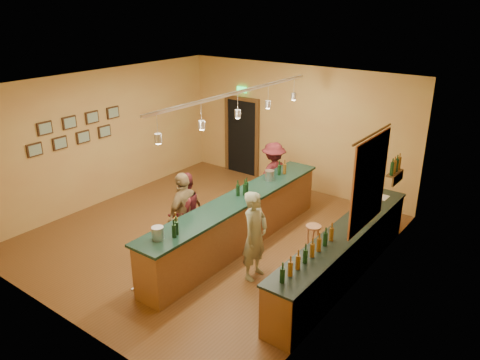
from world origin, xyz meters
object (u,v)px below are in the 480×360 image
Objects in this scene: bartender at (255,236)px; bar_stool at (313,233)px; tasting_bar at (238,219)px; customer_b at (185,213)px; back_counter at (343,254)px; customer_a at (184,212)px; customer_c at (273,174)px.

bar_stool is at bearing -22.06° from bartender.
tasting_bar is 1.08m from customer_b.
back_counter is 3.07m from customer_b.
customer_b is at bearing -161.18° from back_counter.
tasting_bar is at bearing 49.39° from bartender.
bartender is 1.02× the size of customer_a.
bartender is 1.05× the size of customer_c.
bar_stool is at bearing 75.12° from customer_c.
customer_b reaches higher than bar_stool.
back_counter is 3.12m from customer_a.
customer_a reaches higher than bar_stool.
bartender reaches higher than bar_stool.
customer_b is 2.53m from bar_stool.
back_counter is at bearing -27.73° from bar_stool.
back_counter is 0.93m from bar_stool.
tasting_bar is 1.18m from bartender.
customer_a is (-1.68, -0.02, -0.02)m from bartender.
customer_a is at bearing 87.91° from bartender.
customer_c reaches higher than bar_stool.
back_counter is at bearing 78.03° from customer_c.
customer_b is 2.94m from customer_c.
customer_a reaches higher than tasting_bar.
customer_b is (-0.69, -0.80, 0.23)m from tasting_bar.
customer_c is (0.22, 2.87, -0.03)m from customer_a.
bartender is 1.60m from customer_b.
bartender reaches higher than customer_a.
bar_stool is (-0.82, 0.43, -0.01)m from back_counter.
bartender is at bearing 91.26° from customer_a.
bar_stool is (2.14, 1.35, -0.34)m from customer_a.
customer_c is (-0.55, 2.14, 0.18)m from tasting_bar.
tasting_bar is at bearing 37.85° from customer_c.
back_counter is 1.60m from bartender.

